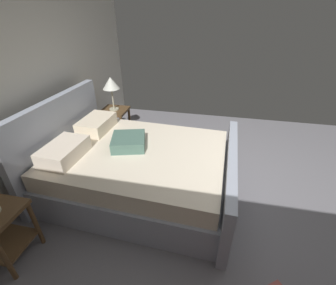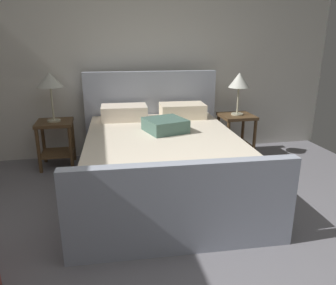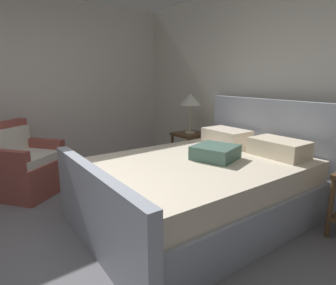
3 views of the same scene
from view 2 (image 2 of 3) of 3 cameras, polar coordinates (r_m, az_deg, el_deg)
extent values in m
cube|color=slate|center=(2.48, 6.39, -22.24)|extent=(5.28, 5.39, 0.02)
cube|color=silver|center=(4.60, -3.86, 14.24)|extent=(5.40, 0.12, 2.61)
cube|color=#A0A7B7|center=(3.52, -1.00, -5.35)|extent=(1.74, 2.19, 0.40)
cube|color=#A0A7B7|center=(4.45, -3.00, 4.86)|extent=(1.77, 0.18, 1.18)
cube|color=#A0A7B7|center=(2.46, 2.61, -11.65)|extent=(1.77, 0.18, 0.74)
cube|color=beige|center=(3.41, -1.03, -0.55)|extent=(1.66, 2.13, 0.22)
cube|color=#F1DFC7|center=(4.08, -7.73, 5.26)|extent=(0.58, 0.39, 0.18)
cube|color=#F3E1C1|center=(4.16, 2.55, 5.64)|extent=(0.58, 0.39, 0.18)
cube|color=#4B6D60|center=(3.52, -0.50, 3.08)|extent=(0.49, 0.49, 0.14)
cube|color=brown|center=(4.52, 12.07, 4.57)|extent=(0.44, 0.44, 0.04)
cube|color=brown|center=(4.63, 11.75, -0.26)|extent=(0.40, 0.40, 0.02)
cylinder|color=brown|center=(4.36, 10.50, 0.08)|extent=(0.04, 0.04, 0.56)
cylinder|color=brown|center=(4.51, 14.99, 0.37)|extent=(0.04, 0.04, 0.56)
cylinder|color=brown|center=(4.70, 8.80, 1.45)|extent=(0.04, 0.04, 0.56)
cylinder|color=brown|center=(4.84, 13.02, 1.69)|extent=(0.04, 0.04, 0.56)
cylinder|color=#B7B293|center=(4.52, 12.09, 4.94)|extent=(0.16, 0.16, 0.02)
cylinder|color=#B7B293|center=(4.48, 12.24, 7.26)|extent=(0.02, 0.02, 0.35)
cone|color=silver|center=(4.44, 12.47, 10.72)|extent=(0.28, 0.28, 0.19)
cube|color=brown|center=(4.31, -19.43, 3.29)|extent=(0.44, 0.44, 0.04)
cube|color=brown|center=(4.42, -18.91, -1.73)|extent=(0.40, 0.40, 0.02)
cylinder|color=brown|center=(4.24, -21.87, -1.44)|extent=(0.04, 0.04, 0.56)
cylinder|color=brown|center=(4.18, -16.76, -1.14)|extent=(0.04, 0.04, 0.56)
cylinder|color=brown|center=(4.60, -21.11, 0.08)|extent=(0.04, 0.04, 0.56)
cylinder|color=brown|center=(4.55, -16.39, 0.37)|extent=(0.04, 0.04, 0.56)
cylinder|color=#B7B293|center=(4.30, -19.47, 3.68)|extent=(0.16, 0.16, 0.02)
cylinder|color=#B7B293|center=(4.26, -19.77, 6.47)|extent=(0.02, 0.02, 0.41)
cone|color=silver|center=(4.22, -20.18, 10.35)|extent=(0.31, 0.31, 0.17)
camera|label=1|loc=(2.93, -50.92, 22.83)|focal=24.45mm
camera|label=3|loc=(2.82, 52.72, 7.88)|focal=30.05mm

